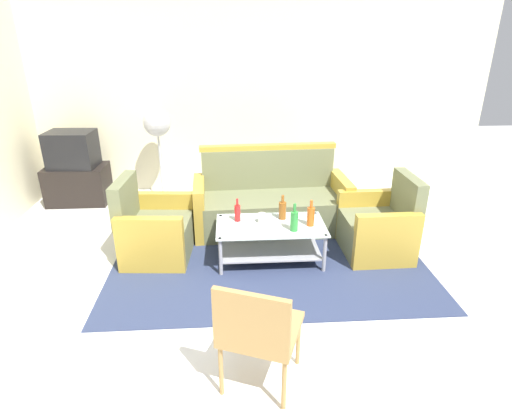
{
  "coord_description": "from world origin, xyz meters",
  "views": [
    {
      "loc": [
        -0.48,
        -3.0,
        2.24
      ],
      "look_at": [
        -0.24,
        0.75,
        0.65
      ],
      "focal_mm": 29.2,
      "sensor_mm": 36.0,
      "label": 1
    }
  ],
  "objects_px": {
    "armchair_right": "(379,228)",
    "couch": "(271,203)",
    "coffee_table": "(271,237)",
    "pedestal_fan": "(157,128)",
    "armchair_left": "(155,231)",
    "television": "(72,149)",
    "bottle_orange": "(311,216)",
    "bottle_brown": "(282,210)",
    "wicker_chair": "(257,329)",
    "bottle_green": "(294,220)",
    "tv_stand": "(78,184)",
    "cup": "(262,218)",
    "bottle_red": "(237,213)"
  },
  "relations": [
    {
      "from": "armchair_right",
      "to": "couch",
      "type": "bearing_deg",
      "value": 57.23
    },
    {
      "from": "coffee_table",
      "to": "pedestal_fan",
      "type": "height_order",
      "value": "pedestal_fan"
    },
    {
      "from": "armchair_left",
      "to": "coffee_table",
      "type": "relative_size",
      "value": 0.77
    },
    {
      "from": "television",
      "to": "armchair_right",
      "type": "bearing_deg",
      "value": 158.99
    },
    {
      "from": "couch",
      "to": "bottle_orange",
      "type": "height_order",
      "value": "couch"
    },
    {
      "from": "bottle_brown",
      "to": "wicker_chair",
      "type": "height_order",
      "value": "wicker_chair"
    },
    {
      "from": "bottle_green",
      "to": "bottle_orange",
      "type": "xyz_separation_m",
      "value": [
        0.18,
        0.1,
        -0.0
      ]
    },
    {
      "from": "bottle_brown",
      "to": "bottle_orange",
      "type": "height_order",
      "value": "bottle_orange"
    },
    {
      "from": "bottle_green",
      "to": "bottle_orange",
      "type": "bearing_deg",
      "value": 29.62
    },
    {
      "from": "bottle_orange",
      "to": "television",
      "type": "relative_size",
      "value": 0.44
    },
    {
      "from": "armchair_right",
      "to": "bottle_green",
      "type": "height_order",
      "value": "armchair_right"
    },
    {
      "from": "couch",
      "to": "coffee_table",
      "type": "bearing_deg",
      "value": 81.82
    },
    {
      "from": "armchair_right",
      "to": "television",
      "type": "distance_m",
      "value": 4.05
    },
    {
      "from": "bottle_brown",
      "to": "tv_stand",
      "type": "distance_m",
      "value": 3.11
    },
    {
      "from": "tv_stand",
      "to": "pedestal_fan",
      "type": "relative_size",
      "value": 0.63
    },
    {
      "from": "cup",
      "to": "television",
      "type": "distance_m",
      "value": 2.97
    },
    {
      "from": "wicker_chair",
      "to": "pedestal_fan",
      "type": "bearing_deg",
      "value": 128.81
    },
    {
      "from": "bottle_orange",
      "to": "pedestal_fan",
      "type": "height_order",
      "value": "pedestal_fan"
    },
    {
      "from": "bottle_brown",
      "to": "tv_stand",
      "type": "relative_size",
      "value": 0.33
    },
    {
      "from": "couch",
      "to": "pedestal_fan",
      "type": "bearing_deg",
      "value": -38.4
    },
    {
      "from": "armchair_left",
      "to": "bottle_brown",
      "type": "xyz_separation_m",
      "value": [
        1.34,
        -0.04,
        0.22
      ]
    },
    {
      "from": "armchair_right",
      "to": "tv_stand",
      "type": "height_order",
      "value": "armchair_right"
    },
    {
      "from": "cup",
      "to": "tv_stand",
      "type": "relative_size",
      "value": 0.12
    },
    {
      "from": "bottle_orange",
      "to": "cup",
      "type": "xyz_separation_m",
      "value": [
        -0.48,
        0.1,
        -0.05
      ]
    },
    {
      "from": "cup",
      "to": "television",
      "type": "relative_size",
      "value": 0.16
    },
    {
      "from": "bottle_orange",
      "to": "pedestal_fan",
      "type": "relative_size",
      "value": 0.22
    },
    {
      "from": "cup",
      "to": "pedestal_fan",
      "type": "distance_m",
      "value": 2.24
    },
    {
      "from": "armchair_left",
      "to": "bottle_red",
      "type": "distance_m",
      "value": 0.9
    },
    {
      "from": "armchair_left",
      "to": "television",
      "type": "bearing_deg",
      "value": -136.62
    },
    {
      "from": "television",
      "to": "wicker_chair",
      "type": "xyz_separation_m",
      "value": [
        2.25,
        -3.44,
        -0.27
      ]
    },
    {
      "from": "bottle_green",
      "to": "television",
      "type": "height_order",
      "value": "television"
    },
    {
      "from": "cup",
      "to": "tv_stand",
      "type": "distance_m",
      "value": 2.96
    },
    {
      "from": "bottle_green",
      "to": "tv_stand",
      "type": "bearing_deg",
      "value": 144.96
    },
    {
      "from": "bottle_red",
      "to": "cup",
      "type": "height_order",
      "value": "bottle_red"
    },
    {
      "from": "couch",
      "to": "cup",
      "type": "height_order",
      "value": "couch"
    },
    {
      "from": "armchair_left",
      "to": "bottle_green",
      "type": "relative_size",
      "value": 3.01
    },
    {
      "from": "pedestal_fan",
      "to": "bottle_red",
      "type": "bearing_deg",
      "value": -58.88
    },
    {
      "from": "armchair_left",
      "to": "coffee_table",
      "type": "xyz_separation_m",
      "value": [
        1.2,
        -0.18,
        -0.02
      ]
    },
    {
      "from": "television",
      "to": "bottle_green",
      "type": "bearing_deg",
      "value": 148.27
    },
    {
      "from": "coffee_table",
      "to": "bottle_green",
      "type": "height_order",
      "value": "bottle_green"
    },
    {
      "from": "wicker_chair",
      "to": "cup",
      "type": "bearing_deg",
      "value": 105.79
    },
    {
      "from": "television",
      "to": "pedestal_fan",
      "type": "bearing_deg",
      "value": -174.28
    },
    {
      "from": "bottle_orange",
      "to": "cup",
      "type": "height_order",
      "value": "bottle_orange"
    },
    {
      "from": "bottle_brown",
      "to": "television",
      "type": "distance_m",
      "value": 3.11
    },
    {
      "from": "bottle_orange",
      "to": "cup",
      "type": "bearing_deg",
      "value": 168.38
    },
    {
      "from": "bottle_brown",
      "to": "wicker_chair",
      "type": "relative_size",
      "value": 0.31
    },
    {
      "from": "television",
      "to": "pedestal_fan",
      "type": "xyz_separation_m",
      "value": [
        1.14,
        0.05,
        0.25
      ]
    },
    {
      "from": "bottle_red",
      "to": "armchair_right",
      "type": "bearing_deg",
      "value": -0.38
    },
    {
      "from": "couch",
      "to": "cup",
      "type": "xyz_separation_m",
      "value": [
        -0.16,
        -0.72,
        0.14
      ]
    },
    {
      "from": "couch",
      "to": "bottle_brown",
      "type": "height_order",
      "value": "couch"
    }
  ]
}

